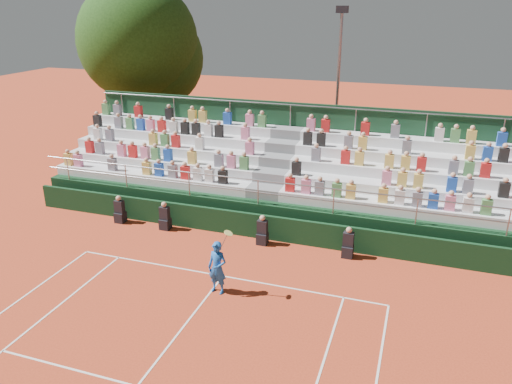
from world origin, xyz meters
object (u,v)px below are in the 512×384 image
(tree_east, at_px, (138,41))
(tennis_player, at_px, (217,268))
(floodlight_mast, at_px, (338,79))
(tree_west, at_px, (154,59))

(tree_east, bearing_deg, tennis_player, -52.10)
(tennis_player, xyz_separation_m, floodlight_mast, (1.19, 13.61, 4.07))
(tennis_player, xyz_separation_m, tree_east, (-10.48, 13.46, 5.70))
(tree_west, height_order, floodlight_mast, floodlight_mast)
(tree_west, bearing_deg, floodlight_mast, -3.72)
(tree_east, distance_m, floodlight_mast, 11.79)
(tree_west, relative_size, tree_east, 0.84)
(tree_east, height_order, floodlight_mast, tree_east)
(tennis_player, bearing_deg, tree_east, 127.90)
(tree_west, xyz_separation_m, floodlight_mast, (11.19, -0.73, -0.59))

